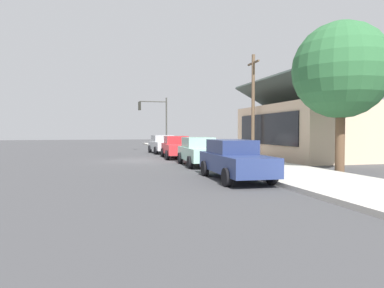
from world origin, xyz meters
name	(u,v)px	position (x,y,z in m)	size (l,w,h in m)	color
ground_plane	(141,160)	(0.00, 0.00, 0.00)	(120.00, 120.00, 0.00)	#424244
sidewalk_curb	(221,158)	(0.00, 5.60, 0.08)	(60.00, 4.20, 0.16)	beige
car_silver	(163,144)	(-7.10, 2.70, 0.81)	(4.39, 2.25, 1.59)	silver
car_cherry	(177,147)	(-1.36, 2.72, 0.81)	(4.70, 2.16, 1.59)	red
car_seafoam	(199,151)	(4.32, 2.83, 0.81)	(4.67, 2.08, 1.59)	#9ED1BC
car_navy	(234,159)	(10.24, 2.63, 0.82)	(4.88, 2.03, 1.59)	navy
storefront_building	(308,130)	(0.86, 11.98, 2.04)	(11.22, 6.97, 5.70)	#CCB293
shade_tree	(341,71)	(8.98, 8.47, 4.80)	(4.53, 4.53, 7.09)	brown
traffic_light_main	(156,115)	(-10.40, 2.54, 3.49)	(0.37, 2.79, 5.20)	#383833
utility_pole_wooden	(253,104)	(-0.34, 8.20, 3.93)	(1.80, 0.24, 7.50)	brown
fire_hydrant_red	(217,155)	(3.33, 4.20, 0.50)	(0.22, 0.22, 0.71)	red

